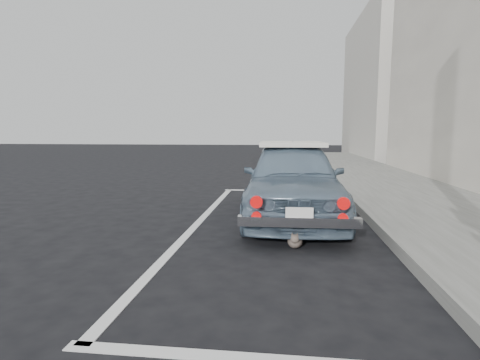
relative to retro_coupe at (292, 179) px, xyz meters
name	(u,v)px	position (x,y,z in m)	size (l,w,h in m)	color
ground	(223,319)	(-0.60, -3.62, -0.67)	(80.00, 80.00, 0.00)	black
building_far	(388,87)	(5.75, 16.38, 3.33)	(3.50, 10.00, 8.00)	beige
pline_front	(285,191)	(-0.10, 2.88, -0.66)	(3.00, 0.12, 0.01)	silver
pline_side	(198,223)	(-1.50, -0.62, -0.66)	(0.12, 7.00, 0.01)	silver
retro_coupe	(292,179)	(0.00, 0.00, 0.00)	(1.66, 3.93, 1.32)	slate
cat	(295,240)	(0.01, -1.73, -0.56)	(0.21, 0.43, 0.23)	#6C5F52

